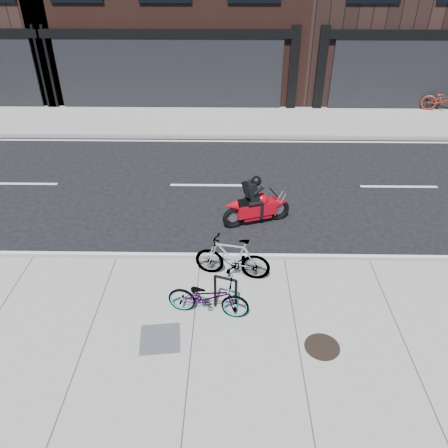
{
  "coord_description": "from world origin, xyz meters",
  "views": [
    {
      "loc": [
        0.7,
        -10.24,
        6.44
      ],
      "look_at": [
        0.56,
        -1.65,
        0.9
      ],
      "focal_mm": 35.0,
      "sensor_mm": 36.0,
      "label": 1
    }
  ],
  "objects_px": {
    "bike_rack": "(225,291)",
    "utility_grate": "(160,339)",
    "motorcycle": "(260,204)",
    "bicycle_rear": "(232,258)",
    "bicycle_far": "(445,100)",
    "bicycle_front": "(208,297)",
    "manhole_cover": "(322,347)"
  },
  "relations": [
    {
      "from": "bicycle_far",
      "to": "bike_rack",
      "type": "bearing_deg",
      "value": 160.53
    },
    {
      "from": "manhole_cover",
      "to": "utility_grate",
      "type": "xyz_separation_m",
      "value": [
        -3.04,
        0.15,
        0.0
      ]
    },
    {
      "from": "bike_rack",
      "to": "motorcycle",
      "type": "xyz_separation_m",
      "value": [
        0.86,
        3.49,
        -0.03
      ]
    },
    {
      "from": "motorcycle",
      "to": "bicycle_rear",
      "type": "bearing_deg",
      "value": -125.55
    },
    {
      "from": "bike_rack",
      "to": "manhole_cover",
      "type": "bearing_deg",
      "value": -28.56
    },
    {
      "from": "bike_rack",
      "to": "motorcycle",
      "type": "bearing_deg",
      "value": 76.09
    },
    {
      "from": "motorcycle",
      "to": "utility_grate",
      "type": "relative_size",
      "value": 2.48
    },
    {
      "from": "bicycle_front",
      "to": "bicycle_rear",
      "type": "distance_m",
      "value": 1.28
    },
    {
      "from": "motorcycle",
      "to": "utility_grate",
      "type": "height_order",
      "value": "motorcycle"
    },
    {
      "from": "bicycle_front",
      "to": "bicycle_far",
      "type": "distance_m",
      "value": 16.14
    },
    {
      "from": "bike_rack",
      "to": "manhole_cover",
      "type": "relative_size",
      "value": 1.26
    },
    {
      "from": "bicycle_rear",
      "to": "bicycle_far",
      "type": "bearing_deg",
      "value": 152.11
    },
    {
      "from": "bike_rack",
      "to": "utility_grate",
      "type": "xyz_separation_m",
      "value": [
        -1.23,
        -0.84,
        -0.48
      ]
    },
    {
      "from": "bicycle_far",
      "to": "utility_grate",
      "type": "relative_size",
      "value": 2.6
    },
    {
      "from": "bicycle_front",
      "to": "bicycle_rear",
      "type": "relative_size",
      "value": 0.97
    },
    {
      "from": "manhole_cover",
      "to": "bicycle_rear",
      "type": "bearing_deg",
      "value": 129.28
    },
    {
      "from": "bicycle_front",
      "to": "motorcycle",
      "type": "xyz_separation_m",
      "value": [
        1.2,
        3.62,
        0.02
      ]
    },
    {
      "from": "bicycle_front",
      "to": "bicycle_rear",
      "type": "xyz_separation_m",
      "value": [
        0.48,
        1.19,
        0.08
      ]
    },
    {
      "from": "manhole_cover",
      "to": "utility_grate",
      "type": "bearing_deg",
      "value": 177.21
    },
    {
      "from": "motorcycle",
      "to": "bike_rack",
      "type": "bearing_deg",
      "value": -122.82
    },
    {
      "from": "motorcycle",
      "to": "bicycle_far",
      "type": "xyz_separation_m",
      "value": [
        8.64,
        9.17,
        0.06
      ]
    },
    {
      "from": "bicycle_rear",
      "to": "motorcycle",
      "type": "xyz_separation_m",
      "value": [
        0.73,
        2.43,
        -0.05
      ]
    },
    {
      "from": "bike_rack",
      "to": "utility_grate",
      "type": "distance_m",
      "value": 1.56
    },
    {
      "from": "manhole_cover",
      "to": "utility_grate",
      "type": "distance_m",
      "value": 3.04
    },
    {
      "from": "bicycle_rear",
      "to": "utility_grate",
      "type": "xyz_separation_m",
      "value": [
        -1.37,
        -1.9,
        -0.5
      ]
    },
    {
      "from": "bike_rack",
      "to": "bicycle_rear",
      "type": "height_order",
      "value": "bicycle_rear"
    },
    {
      "from": "bicycle_far",
      "to": "utility_grate",
      "type": "distance_m",
      "value": 17.26
    },
    {
      "from": "bike_rack",
      "to": "utility_grate",
      "type": "height_order",
      "value": "bike_rack"
    },
    {
      "from": "bicycle_far",
      "to": "manhole_cover",
      "type": "relative_size",
      "value": 2.95
    },
    {
      "from": "bike_rack",
      "to": "utility_grate",
      "type": "relative_size",
      "value": 1.1
    },
    {
      "from": "bicycle_front",
      "to": "motorcycle",
      "type": "relative_size",
      "value": 0.88
    },
    {
      "from": "bicycle_rear",
      "to": "utility_grate",
      "type": "distance_m",
      "value": 2.39
    }
  ]
}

